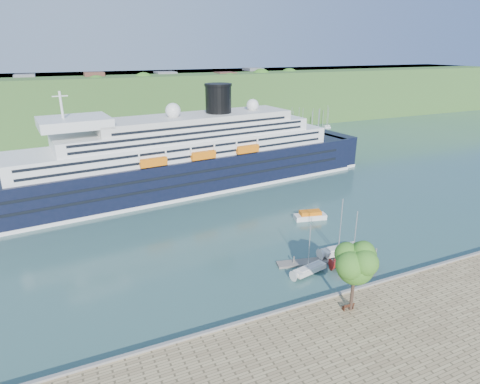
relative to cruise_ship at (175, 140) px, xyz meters
name	(u,v)px	position (x,y,z in m)	size (l,w,h in m)	color
ground	(347,297)	(9.79, -56.07, -13.14)	(400.00, 400.00, 0.00)	#325956
far_hillside	(142,101)	(9.79, 88.93, -1.14)	(400.00, 50.00, 24.00)	#3B5E25
quay_coping	(348,291)	(9.79, -56.27, -11.99)	(220.00, 0.50, 0.30)	slate
cruise_ship	(175,140)	(0.00, 0.00, 0.00)	(117.02, 17.04, 26.28)	black
park_bench	(348,306)	(7.01, -59.59, -11.59)	(1.72, 0.71, 1.10)	#411F12
promenade_tree	(354,274)	(7.32, -59.80, -6.65)	(6.63, 6.63, 10.99)	#2A5F19
floating_pontoon	(325,260)	(13.05, -46.07, -12.95)	(17.02, 2.08, 0.38)	slate
sailboat_white_near	(311,251)	(8.31, -48.42, -8.89)	(6.59, 1.83, 8.51)	silver
sailboat_red	(357,242)	(16.19, -49.97, -8.24)	(7.58, 2.11, 9.79)	maroon
sailboat_white_far	(343,229)	(16.81, -45.40, -8.01)	(7.95, 2.21, 10.27)	silver
tender_launch	(310,215)	(20.77, -29.80, -12.19)	(6.87, 2.35, 1.90)	orange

